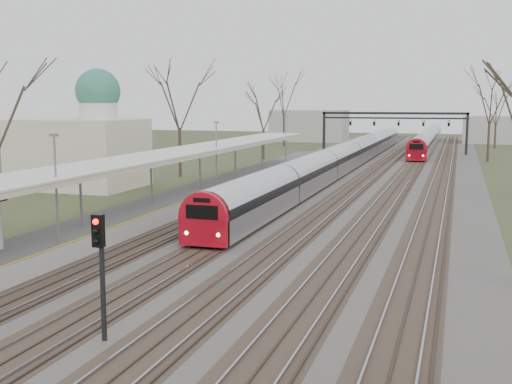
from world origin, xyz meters
TOP-DOWN VIEW (x-y plane):
  - track_bed at (0.26, 55.00)m, footprint 24.00×160.00m
  - platform at (-9.05, 37.50)m, footprint 3.50×69.00m
  - canopy at (-9.05, 32.99)m, footprint 4.10×50.00m
  - dome_building at (-21.71, 38.00)m, footprint 10.00×8.00m
  - signal_gantry at (0.29, 84.99)m, footprint 21.00×0.59m
  - tree_west_far at (-17.00, 48.00)m, footprint 5.50×5.50m
  - train_near at (-2.50, 63.41)m, footprint 2.62×90.21m
  - train_far at (4.50, 100.65)m, footprint 2.62×60.21m
  - signal_post at (-0.75, 6.20)m, footprint 0.35×0.45m

SIDE VIEW (x-z plane):
  - track_bed at x=0.26m, z-range -0.05..0.17m
  - platform at x=-9.05m, z-range 0.00..1.00m
  - train_near at x=-2.50m, z-range -0.05..3.00m
  - train_far at x=4.50m, z-range -0.05..3.00m
  - signal_post at x=-0.75m, z-range 0.67..4.77m
  - dome_building at x=-21.71m, z-range -1.43..8.87m
  - canopy at x=-9.05m, z-range 2.37..5.48m
  - signal_gantry at x=0.29m, z-range 1.87..7.95m
  - tree_west_far at x=-17.00m, z-range 2.35..13.68m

